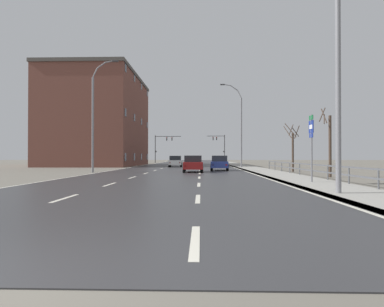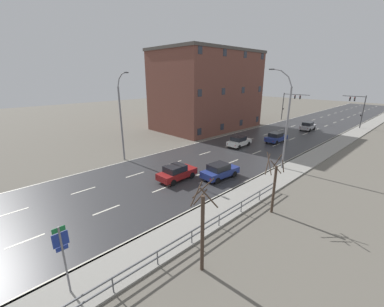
# 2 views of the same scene
# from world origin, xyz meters

# --- Properties ---
(ground_plane) EXTENTS (160.00, 160.00, 0.12)m
(ground_plane) POSITION_xyz_m (0.00, 48.00, -0.06)
(ground_plane) COLOR #666056
(road_asphalt_strip) EXTENTS (14.00, 120.00, 0.03)m
(road_asphalt_strip) POSITION_xyz_m (0.00, 60.00, 0.01)
(road_asphalt_strip) COLOR #303033
(road_asphalt_strip) RESTS_ON ground
(sidewalk_right) EXTENTS (3.00, 120.00, 0.12)m
(sidewalk_right) POSITION_xyz_m (8.43, 60.00, 0.06)
(sidewalk_right) COLOR gray
(sidewalk_right) RESTS_ON ground
(guardrail) EXTENTS (0.07, 26.10, 1.00)m
(guardrail) POSITION_xyz_m (9.85, 17.61, 0.71)
(guardrail) COLOR #515459
(guardrail) RESTS_ON ground
(street_lamp_midground) EXTENTS (2.77, 0.24, 10.78)m
(street_lamp_midground) POSITION_xyz_m (7.41, 36.51, 5.25)
(street_lamp_midground) COLOR slate
(street_lamp_midground) RESTS_ON ground
(street_lamp_left_bank) EXTENTS (2.47, 0.24, 10.45)m
(street_lamp_left_bank) POSITION_xyz_m (-7.44, 25.27, 5.11)
(street_lamp_left_bank) COLOR slate
(street_lamp_left_bank) RESTS_ON ground
(highway_sign) EXTENTS (0.09, 0.68, 3.73)m
(highway_sign) POSITION_xyz_m (8.39, 13.53, 2.39)
(highway_sign) COLOR slate
(highway_sign) RESTS_ON ground
(traffic_signal_right) EXTENTS (4.12, 0.36, 6.43)m
(traffic_signal_right) POSITION_xyz_m (6.97, 68.59, 4.34)
(traffic_signal_right) COLOR #38383A
(traffic_signal_right) RESTS_ON ground
(traffic_signal_left) EXTENTS (5.94, 0.36, 6.27)m
(traffic_signal_left) POSITION_xyz_m (-6.43, 67.17, 4.35)
(traffic_signal_left) COLOR #38383A
(traffic_signal_left) RESTS_ON ground
(car_near_right) EXTENTS (1.95, 4.16, 1.57)m
(car_near_right) POSITION_xyz_m (1.47, 46.67, 0.80)
(car_near_right) COLOR navy
(car_near_right) RESTS_ON ground
(car_far_right) EXTENTS (1.92, 4.14, 1.57)m
(car_far_right) POSITION_xyz_m (1.69, 25.95, 0.80)
(car_far_right) COLOR maroon
(car_far_right) RESTS_ON ground
(car_mid_centre) EXTENTS (2.03, 4.20, 1.57)m
(car_mid_centre) POSITION_xyz_m (4.40, 29.40, 0.80)
(car_mid_centre) COLOR navy
(car_mid_centre) RESTS_ON ground
(car_distant) EXTENTS (1.95, 4.16, 1.57)m
(car_distant) POSITION_xyz_m (1.28, 59.51, 0.80)
(car_distant) COLOR #B7B7BC
(car_distant) RESTS_ON ground
(car_far_left) EXTENTS (1.97, 4.17, 1.57)m
(car_far_left) POSITION_xyz_m (-1.13, 40.48, 0.80)
(car_far_left) COLOR silver
(car_far_left) RESTS_ON ground
(brick_building) EXTENTS (13.12, 20.08, 14.72)m
(brick_building) POSITION_xyz_m (-14.30, 47.60, 7.37)
(brick_building) COLOR brown
(brick_building) RESTS_ON ground
(bare_tree_near) EXTENTS (1.45, 1.52, 5.26)m
(bare_tree_near) POSITION_xyz_m (11.68, 19.21, 2.52)
(bare_tree_near) COLOR #423328
(bare_tree_near) RESTS_ON ground
(bare_tree_mid) EXTENTS (1.39, 1.44, 4.72)m
(bare_tree_mid) POSITION_xyz_m (11.38, 27.21, 2.29)
(bare_tree_mid) COLOR #423328
(bare_tree_mid) RESTS_ON ground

